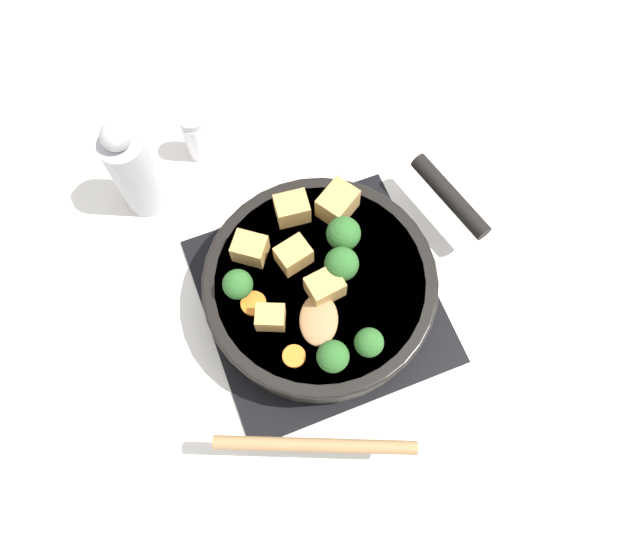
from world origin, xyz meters
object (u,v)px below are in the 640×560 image
at_px(wooden_spoon, 317,388).
at_px(skillet_pan, 321,285).
at_px(salt_shaker, 196,136).
at_px(pepper_mill, 133,170).

bearing_deg(wooden_spoon, skillet_pan, -113.57).
distance_m(skillet_pan, salt_shaker, 0.30).
xyz_separation_m(skillet_pan, wooden_spoon, (0.06, 0.13, 0.03)).
bearing_deg(skillet_pan, salt_shaker, -73.86).
bearing_deg(pepper_mill, wooden_spoon, 108.59).
relative_size(wooden_spoon, salt_shaker, 2.67).
height_order(skillet_pan, pepper_mill, pepper_mill).
bearing_deg(pepper_mill, salt_shaker, -153.18).
xyz_separation_m(skillet_pan, salt_shaker, (0.08, -0.29, -0.01)).
bearing_deg(salt_shaker, wooden_spoon, 93.71).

